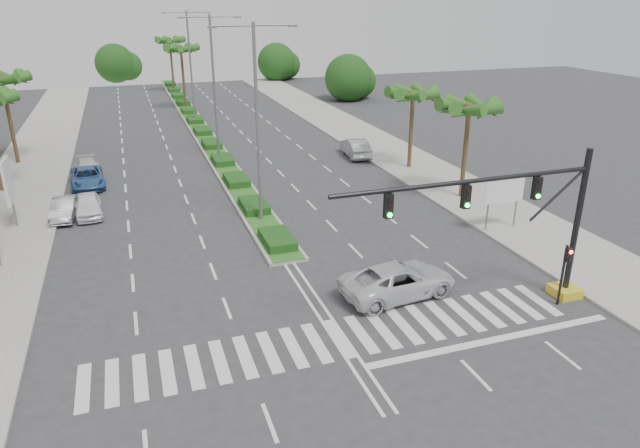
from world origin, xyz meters
The scene contains 23 objects.
ground centered at (0.00, 0.00, 0.00)m, with size 160.00×160.00×0.00m, color #333335.
footpath_right centered at (15.20, 20.00, 0.07)m, with size 6.00×120.00×0.15m, color gray.
footpath_left centered at (-15.20, 20.00, 0.07)m, with size 6.00×120.00×0.15m, color gray.
median centered at (0.00, 45.00, 0.10)m, with size 2.20×75.00×0.20m, color gray.
median_grass centered at (0.00, 45.00, 0.22)m, with size 1.80×75.00×0.04m, color #325A1E.
signal_gantry centered at (9.27, 0.00, 3.46)m, with size 12.60×1.20×7.20m.
pedestrian_signal centered at (10.60, -0.68, 2.04)m, with size 0.28×0.36×3.00m.
direction_sign centered at (13.50, 7.99, 2.45)m, with size 2.70×0.11×3.40m.
billboard_far centered at (-14.50, 18.00, 2.96)m, with size 0.18×2.10×4.35m.
palm_left_end centered at (-16.50, 34.00, 6.88)m, with size 4.57×4.68×7.75m.
palm_right_near centered at (14.50, 14.00, 6.20)m, with size 4.57×4.68×7.05m.
palm_right_far centered at (14.50, 22.00, 5.91)m, with size 4.57×4.68×6.75m.
palm_median_a centered at (0.00, 55.00, 7.17)m, with size 4.57×4.68×8.05m.
palm_median_b centered at (0.00, 70.00, 7.17)m, with size 4.57×4.68×8.05m.
streetlight_near centered at (0.00, 14.00, 6.81)m, with size 5.10×0.25×12.00m.
streetlight_mid centered at (0.00, 30.00, 6.81)m, with size 5.10×0.25×12.00m.
streetlight_far centered at (0.00, 46.00, 6.81)m, with size 5.10×0.25×12.00m.
car_parked_a centered at (-10.35, 18.81, 0.69)m, with size 1.64×4.07×1.39m, color white.
car_parked_b centered at (-11.80, 18.79, 0.65)m, with size 1.38×3.94×1.30m, color #ACADB1.
car_parked_c centered at (-10.61, 25.38, 0.69)m, with size 2.31×5.00×1.39m, color #315A96.
car_parked_d centered at (-10.68, 28.36, 0.63)m, with size 1.78×4.38×1.27m, color silver.
car_crossing centered at (3.97, 2.60, 0.79)m, with size 2.61×5.65×1.57m, color silver.
car_right centered at (11.71, 26.93, 0.81)m, with size 1.72×4.93×1.62m, color #A6A7AB.
Camera 1 is at (-7.34, -18.99, 13.26)m, focal length 32.00 mm.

